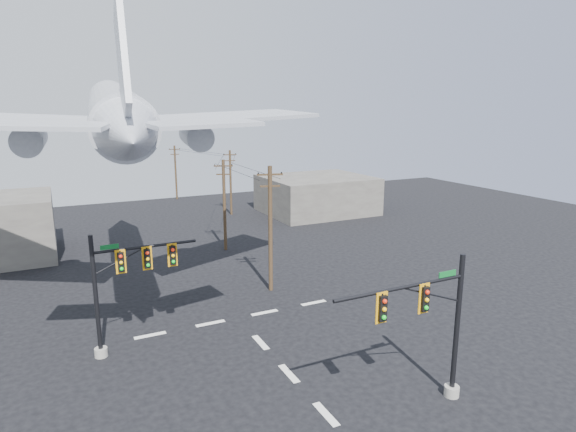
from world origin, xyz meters
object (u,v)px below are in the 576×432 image
utility_pole_a (270,227)px  utility_pole_d (176,171)px  signal_mast_near (434,329)px  utility_pole_c (231,181)px  signal_mast_far (122,286)px  utility_pole_b (224,204)px  airliner (115,112)px

utility_pole_a → utility_pole_d: 42.65m
utility_pole_a → utility_pole_d: utility_pole_a is taller
signal_mast_near → utility_pole_c: utility_pole_c is taller
utility_pole_c → utility_pole_d: (-4.01, 14.60, -0.13)m
signal_mast_far → utility_pole_b: 21.46m
utility_pole_a → utility_pole_b: bearing=104.5°
utility_pole_a → airliner: (-10.60, 1.80, 8.77)m
signal_mast_near → utility_pole_d: bearing=88.2°
utility_pole_d → utility_pole_c: bearing=-70.1°
signal_mast_far → utility_pole_d: bearing=73.3°
signal_mast_near → utility_pole_d: size_ratio=0.88×
utility_pole_b → utility_pole_c: size_ratio=1.06×
utility_pole_a → utility_pole_c: size_ratio=1.14×
utility_pole_a → utility_pole_c: (6.59, 27.96, -0.63)m
airliner → utility_pole_c: bearing=-28.7°
signal_mast_far → utility_pole_a: 13.00m
utility_pole_b → utility_pole_d: (2.18, 30.27, -0.39)m
signal_mast_near → utility_pole_a: size_ratio=0.75×
utility_pole_b → utility_pole_d: 30.35m
signal_mast_near → utility_pole_c: 45.69m
utility_pole_a → utility_pole_b: utility_pole_a is taller
utility_pole_b → airliner: airliner is taller
signal_mast_far → utility_pole_c: size_ratio=0.84×
signal_mast_near → utility_pole_c: bearing=82.6°
utility_pole_a → utility_pole_d: (2.58, 42.56, -0.76)m
airliner → signal_mast_far: bearing=175.0°
utility_pole_a → signal_mast_far: bearing=-139.3°
utility_pole_a → airliner: 13.88m
signal_mast_near → utility_pole_d: (1.85, 59.91, 0.42)m
signal_mast_near → signal_mast_far: (-12.54, 12.01, 0.10)m
signal_mast_near → utility_pole_b: size_ratio=0.81×
signal_mast_near → utility_pole_a: 17.40m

